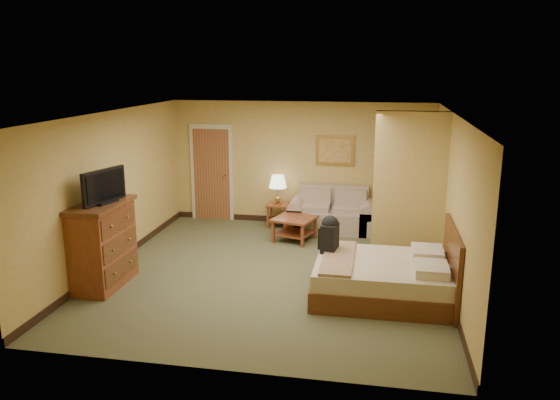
% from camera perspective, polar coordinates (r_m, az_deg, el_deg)
% --- Properties ---
extents(floor, '(6.00, 6.00, 0.00)m').
position_cam_1_polar(floor, '(9.06, -0.68, -7.62)').
color(floor, '#4F5134').
rests_on(floor, ground).
extents(ceiling, '(6.00, 6.00, 0.00)m').
position_cam_1_polar(ceiling, '(8.46, -0.73, 8.99)').
color(ceiling, white).
rests_on(ceiling, back_wall).
extents(back_wall, '(5.50, 0.02, 2.60)m').
position_cam_1_polar(back_wall, '(11.57, 2.16, 3.81)').
color(back_wall, tan).
rests_on(back_wall, floor).
extents(left_wall, '(0.02, 6.00, 2.60)m').
position_cam_1_polar(left_wall, '(9.57, -17.08, 1.07)').
color(left_wall, tan).
rests_on(left_wall, floor).
extents(right_wall, '(0.02, 6.00, 2.60)m').
position_cam_1_polar(right_wall, '(8.59, 17.61, -0.39)').
color(right_wall, tan).
rests_on(right_wall, floor).
extents(partition, '(1.20, 0.15, 2.60)m').
position_cam_1_polar(partition, '(9.43, 13.34, 1.13)').
color(partition, tan).
rests_on(partition, floor).
extents(door, '(0.94, 0.16, 2.10)m').
position_cam_1_polar(door, '(12.01, -7.13, 2.80)').
color(door, beige).
rests_on(door, floor).
extents(baseboard, '(5.50, 0.02, 0.12)m').
position_cam_1_polar(baseboard, '(11.84, 2.10, -2.11)').
color(baseboard, black).
rests_on(baseboard, floor).
extents(loveseat, '(1.77, 0.82, 0.90)m').
position_cam_1_polar(loveseat, '(11.30, 5.44, -1.73)').
color(loveseat, tan).
rests_on(loveseat, floor).
extents(side_table, '(0.45, 0.45, 0.49)m').
position_cam_1_polar(side_table, '(11.51, -0.23, -1.21)').
color(side_table, maroon).
rests_on(side_table, floor).
extents(table_lamp, '(0.37, 0.37, 0.61)m').
position_cam_1_polar(table_lamp, '(11.36, -0.24, 1.86)').
color(table_lamp, '#A97E3E').
rests_on(table_lamp, side_table).
extents(coffee_table, '(0.90, 0.90, 0.46)m').
position_cam_1_polar(coffee_table, '(10.58, 1.53, -2.53)').
color(coffee_table, maroon).
rests_on(coffee_table, floor).
extents(wall_picture, '(0.80, 0.04, 0.62)m').
position_cam_1_polar(wall_picture, '(11.41, 5.77, 5.14)').
color(wall_picture, '#B78E3F').
rests_on(wall_picture, back_wall).
extents(dresser, '(0.65, 1.24, 1.32)m').
position_cam_1_polar(dresser, '(8.79, -18.06, -4.42)').
color(dresser, maroon).
rests_on(dresser, floor).
extents(tv, '(0.30, 0.83, 0.52)m').
position_cam_1_polar(tv, '(8.51, -17.92, 1.28)').
color(tv, black).
rests_on(tv, dresser).
extents(bed, '(2.00, 1.70, 1.10)m').
position_cam_1_polar(bed, '(8.22, 11.12, -7.95)').
color(bed, '#4C2611').
rests_on(bed, floor).
extents(backpack, '(0.27, 0.36, 0.57)m').
position_cam_1_polar(backpack, '(8.36, 5.24, -3.43)').
color(backpack, black).
rests_on(backpack, bed).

